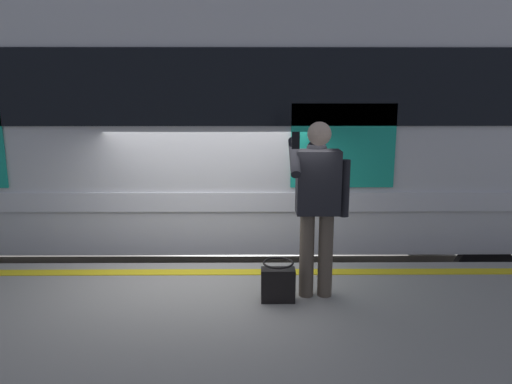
# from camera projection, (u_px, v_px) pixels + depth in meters

# --- Properties ---
(ground_plane) EXTENTS (24.10, 24.10, 0.00)m
(ground_plane) POSITION_uv_depth(u_px,v_px,m) (208.00, 345.00, 5.90)
(ground_plane) COLOR #4C4742
(safety_line) EXTENTS (15.75, 0.16, 0.01)m
(safety_line) POSITION_uv_depth(u_px,v_px,m) (204.00, 272.00, 5.38)
(safety_line) COLOR yellow
(safety_line) RESTS_ON platform
(track_rail_near) EXTENTS (20.89, 0.08, 0.16)m
(track_rail_near) POSITION_uv_depth(u_px,v_px,m) (216.00, 294.00, 7.13)
(track_rail_near) COLOR slate
(track_rail_near) RESTS_ON ground
(track_rail_far) EXTENTS (20.89, 0.08, 0.16)m
(track_rail_far) POSITION_uv_depth(u_px,v_px,m) (222.00, 260.00, 8.53)
(track_rail_far) COLOR slate
(track_rail_far) RESTS_ON ground
(train_carriage) EXTENTS (13.37, 2.98, 4.10)m
(train_carriage) POSITION_uv_depth(u_px,v_px,m) (168.00, 117.00, 7.29)
(train_carriage) COLOR silver
(train_carriage) RESTS_ON ground
(passenger) EXTENTS (0.57, 0.55, 1.68)m
(passenger) POSITION_uv_depth(u_px,v_px,m) (318.00, 196.00, 4.60)
(passenger) COLOR brown
(passenger) RESTS_ON platform
(handbag) EXTENTS (0.32, 0.29, 0.39)m
(handbag) POSITION_uv_depth(u_px,v_px,m) (278.00, 283.00, 4.64)
(handbag) COLOR black
(handbag) RESTS_ON platform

